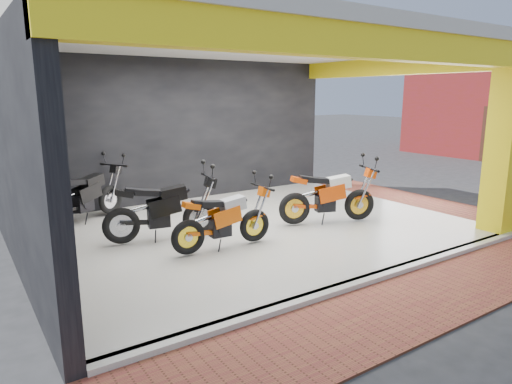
% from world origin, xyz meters
% --- Properties ---
extents(ground, '(80.00, 80.00, 0.00)m').
position_xyz_m(ground, '(0.00, 0.00, 0.00)').
color(ground, '#2D2D30').
rests_on(ground, ground).
extents(showroom_floor, '(8.00, 6.00, 0.10)m').
position_xyz_m(showroom_floor, '(0.00, 2.00, 0.05)').
color(showroom_floor, white).
rests_on(showroom_floor, ground).
extents(showroom_ceiling, '(8.40, 6.40, 0.20)m').
position_xyz_m(showroom_ceiling, '(0.00, 2.00, 3.60)').
color(showroom_ceiling, beige).
rests_on(showroom_ceiling, corner_column).
extents(back_wall, '(8.20, 0.20, 3.50)m').
position_xyz_m(back_wall, '(0.00, 5.10, 1.75)').
color(back_wall, black).
rests_on(back_wall, ground).
extents(left_wall, '(0.20, 6.20, 3.50)m').
position_xyz_m(left_wall, '(-4.10, 2.00, 1.75)').
color(left_wall, black).
rests_on(left_wall, ground).
extents(corner_column, '(0.50, 0.50, 3.50)m').
position_xyz_m(corner_column, '(3.75, -0.75, 1.75)').
color(corner_column, yellow).
rests_on(corner_column, ground).
extents(header_beam_front, '(8.40, 0.30, 0.40)m').
position_xyz_m(header_beam_front, '(0.00, -1.00, 3.30)').
color(header_beam_front, yellow).
rests_on(header_beam_front, corner_column).
extents(header_beam_right, '(0.30, 6.40, 0.40)m').
position_xyz_m(header_beam_right, '(4.00, 2.00, 3.30)').
color(header_beam_right, yellow).
rests_on(header_beam_right, corner_column).
extents(floor_kerb, '(8.00, 0.20, 0.10)m').
position_xyz_m(floor_kerb, '(0.00, -1.02, 0.05)').
color(floor_kerb, white).
rests_on(floor_kerb, ground).
extents(paver_front, '(9.00, 1.40, 0.03)m').
position_xyz_m(paver_front, '(0.00, -1.80, 0.01)').
color(paver_front, brown).
rests_on(paver_front, ground).
extents(paver_right, '(1.40, 7.00, 0.03)m').
position_xyz_m(paver_right, '(4.80, 2.00, 0.01)').
color(paver_right, brown).
rests_on(paver_right, ground).
extents(moto_hero, '(2.30, 1.50, 1.32)m').
position_xyz_m(moto_hero, '(2.00, 1.15, 0.76)').
color(moto_hero, '#DA4409').
rests_on(moto_hero, showroom_floor).
extents(moto_row_a, '(1.97, 0.79, 1.19)m').
position_xyz_m(moto_row_a, '(-0.56, 1.18, 0.69)').
color(moto_row_a, '#E05609').
rests_on(moto_row_a, showroom_floor).
extents(moto_row_b, '(2.26, 1.20, 1.31)m').
position_xyz_m(moto_row_b, '(-1.18, 2.08, 0.76)').
color(moto_row_b, black).
rests_on(moto_row_b, showroom_floor).
extents(moto_row_d, '(2.21, 1.70, 1.28)m').
position_xyz_m(moto_row_d, '(-2.09, 4.50, 0.74)').
color(moto_row_d, black).
rests_on(moto_row_d, showroom_floor).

